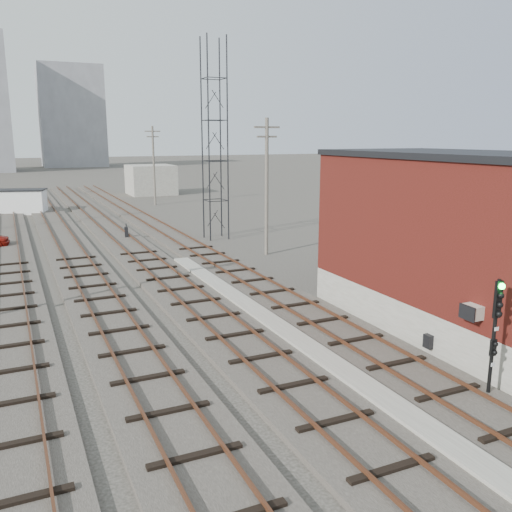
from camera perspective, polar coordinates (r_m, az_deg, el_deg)
ground at (r=65.40m, az=-16.52°, el=5.09°), size 320.00×320.00×0.00m
track_right at (r=45.47m, az=-9.52°, el=2.53°), size 3.20×90.00×0.39m
track_mid_right at (r=44.62m, az=-14.48°, el=2.12°), size 3.20×90.00×0.39m
track_mid_left at (r=44.12m, az=-19.59°, el=1.68°), size 3.20×90.00×0.39m
track_left at (r=43.98m, az=-24.78°, el=1.22°), size 3.20×90.00×0.39m
platform_curb at (r=22.02m, az=2.82°, el=-7.95°), size 0.90×28.00×0.26m
brick_building at (r=23.60m, az=20.52°, el=1.48°), size 6.54×12.20×7.22m
lattice_tower at (r=41.91m, az=-4.37°, el=12.00°), size 1.60×1.60×15.00m
utility_pole_right_a at (r=35.97m, az=1.13°, el=7.66°), size 1.80×0.24×9.00m
utility_pole_right_b at (r=64.28m, az=-10.71°, el=9.56°), size 1.80×0.24×9.00m
apartment_right at (r=155.32m, az=-18.83°, el=13.72°), size 16.00×12.00×26.00m
shed_right at (r=76.68m, az=-11.01°, el=7.88°), size 6.00×6.00×4.00m
signal_mast at (r=17.66m, az=23.86°, el=-7.25°), size 0.40×0.40×3.76m
switch_stand at (r=43.10m, az=-13.48°, el=2.43°), size 0.32×0.32×1.17m
site_trailer at (r=61.21m, az=-24.00°, el=5.26°), size 6.48×4.16×2.52m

